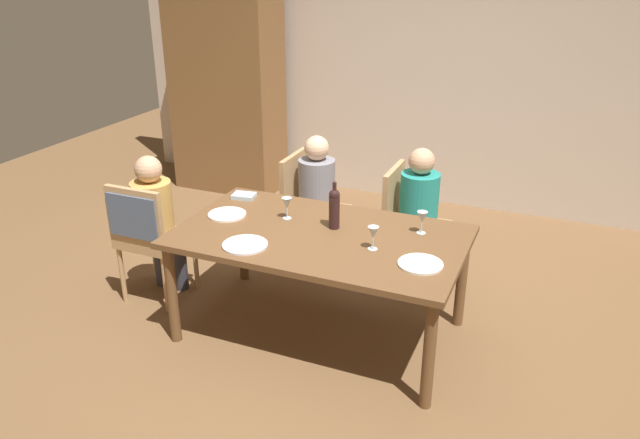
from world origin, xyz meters
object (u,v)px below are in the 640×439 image
at_px(wine_glass_centre, 287,204).
at_px(chair_far_right, 406,218).
at_px(armoire_cabinet, 227,86).
at_px(chair_left_end, 144,229).
at_px(wine_glass_near_left, 422,218).
at_px(person_woman_host, 320,192).
at_px(dinner_plate_guest_left, 420,264).
at_px(wine_glass_near_right, 373,233).
at_px(person_man_guest, 422,208).
at_px(wine_bottle_tall_green, 334,207).
at_px(person_man_bearded, 156,216).
at_px(dining_table, 320,244).
at_px(dinner_plate_host, 245,245).
at_px(dinner_plate_guest_right, 227,214).
at_px(chair_far_left, 307,202).

bearing_deg(wine_glass_centre, chair_far_right, 50.91).
bearing_deg(armoire_cabinet, chair_far_right, -30.35).
height_order(chair_left_end, wine_glass_near_left, chair_left_end).
bearing_deg(person_woman_host, dinner_plate_guest_left, 45.04).
bearing_deg(wine_glass_near_right, person_woman_host, 127.66).
relative_size(chair_left_end, dinner_plate_guest_left, 3.52).
distance_m(person_man_guest, dinner_plate_guest_left, 1.12).
bearing_deg(wine_bottle_tall_green, person_man_guest, 63.71).
bearing_deg(wine_glass_near_right, person_man_bearded, 176.40).
distance_m(dining_table, dinner_plate_host, 0.50).
height_order(person_woman_host, dinner_plate_guest_left, person_woman_host).
bearing_deg(dinner_plate_guest_right, chair_left_end, -165.39).
xyz_separation_m(dining_table, wine_glass_near_left, (0.59, 0.26, 0.18)).
xyz_separation_m(person_woman_host, dinner_plate_guest_right, (-0.31, -0.88, 0.10)).
distance_m(chair_left_end, dinner_plate_host, 0.98).
distance_m(person_woman_host, person_man_guest, 0.82).
xyz_separation_m(person_man_bearded, wine_glass_centre, (0.99, 0.12, 0.20)).
distance_m(chair_left_end, wine_bottle_tall_green, 1.39).
bearing_deg(person_man_guest, wine_bottle_tall_green, -26.29).
bearing_deg(dinner_plate_guest_left, chair_far_right, 108.97).
bearing_deg(person_woman_host, armoire_cabinet, -130.07).
relative_size(chair_far_right, dinner_plate_guest_left, 3.52).
bearing_deg(armoire_cabinet, person_man_bearded, -72.30).
distance_m(wine_bottle_tall_green, wine_glass_near_right, 0.39).
height_order(chair_far_left, dinner_plate_host, chair_far_left).
bearing_deg(dinner_plate_guest_right, wine_bottle_tall_green, 6.98).
distance_m(wine_bottle_tall_green, dinner_plate_guest_left, 0.72).
relative_size(chair_far_right, person_man_guest, 0.84).
distance_m(person_man_bearded, person_man_guest, 1.95).
bearing_deg(wine_glass_centre, wine_glass_near_right, -18.08).
height_order(person_woman_host, person_man_guest, same).
height_order(person_woman_host, wine_glass_near_right, person_woman_host).
height_order(wine_bottle_tall_green, wine_glass_centre, wine_bottle_tall_green).
relative_size(chair_left_end, person_man_guest, 0.84).
xyz_separation_m(chair_left_end, wine_bottle_tall_green, (1.34, 0.25, 0.28)).
height_order(person_woman_host, dinner_plate_guest_right, person_woman_host).
bearing_deg(chair_left_end, wine_glass_near_right, 1.51).
relative_size(person_man_guest, dinner_plate_guest_right, 4.21).
height_order(chair_far_left, wine_glass_near_right, chair_far_left).
height_order(dining_table, person_man_guest, person_man_guest).
height_order(chair_far_left, chair_left_end, same).
bearing_deg(person_man_bearded, wine_bottle_tall_green, 4.15).
bearing_deg(dinner_plate_host, dinner_plate_guest_right, 133.11).
xyz_separation_m(chair_far_left, person_woman_host, (0.11, -0.00, 0.10)).
bearing_deg(dining_table, wine_glass_near_left, 23.80).
distance_m(dining_table, wine_glass_centre, 0.38).
distance_m(dinner_plate_guest_left, dinner_plate_guest_right, 1.41).
relative_size(person_woman_host, wine_glass_centre, 7.34).
xyz_separation_m(person_man_bearded, wine_glass_near_left, (1.89, 0.23, 0.20)).
bearing_deg(person_man_bearded, wine_glass_near_right, -3.60).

